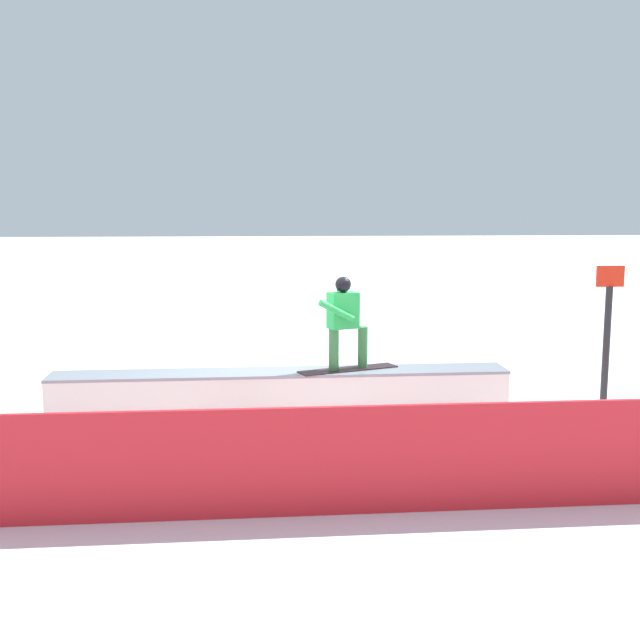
{
  "coord_description": "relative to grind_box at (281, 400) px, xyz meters",
  "views": [
    {
      "loc": [
        0.22,
        10.57,
        3.1
      ],
      "look_at": [
        -0.47,
        0.99,
        1.63
      ],
      "focal_mm": 43.67,
      "sensor_mm": 36.0,
      "label": 1
    }
  ],
  "objects": [
    {
      "name": "trail_marker",
      "position": [
        -4.66,
        -0.06,
        0.82
      ],
      "size": [
        0.4,
        0.1,
        2.2
      ],
      "color": "#262628",
      "rests_on": "ground_plane"
    },
    {
      "name": "safety_fence",
      "position": [
        0.0,
        3.21,
        0.21
      ],
      "size": [
        12.69,
        0.3,
        1.11
      ],
      "primitive_type": "cube",
      "rotation": [
        0.0,
        0.0,
        0.02
      ],
      "color": "red",
      "rests_on": "ground_plane"
    },
    {
      "name": "ground_plane",
      "position": [
        0.0,
        0.0,
        -0.35
      ],
      "size": [
        120.0,
        120.0,
        0.0
      ],
      "primitive_type": "plane",
      "color": "white"
    },
    {
      "name": "snowboarder",
      "position": [
        -0.88,
        0.0,
        1.12
      ],
      "size": [
        1.45,
        0.78,
        1.31
      ],
      "color": "black",
      "rests_on": "grind_box"
    },
    {
      "name": "grind_box",
      "position": [
        0.0,
        0.0,
        0.0
      ],
      "size": [
        6.36,
        0.75,
        0.77
      ],
      "color": "white",
      "rests_on": "ground_plane"
    }
  ]
}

